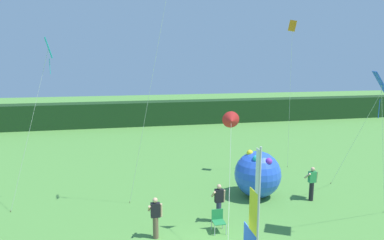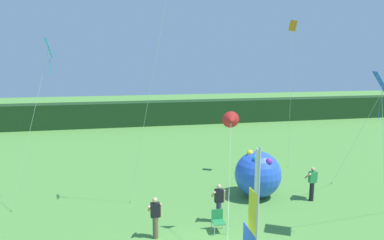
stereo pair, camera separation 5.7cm
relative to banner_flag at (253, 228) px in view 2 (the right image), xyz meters
name	(u,v)px [view 2 (the right image)]	position (x,y,z in m)	size (l,w,h in m)	color
distant_treeline	(149,113)	(-0.81, 28.03, -0.95)	(80.00, 2.40, 2.56)	#193819
banner_flag	(253,228)	(0.00, 0.00, 0.00)	(0.06, 1.03, 4.66)	#B7B7BC
person_near_banner	(219,202)	(0.41, 4.72, -1.32)	(0.55, 0.48, 1.72)	#2D334C
person_mid_field	(155,217)	(-2.38, 3.97, -1.34)	(0.55, 0.48, 1.68)	brown
person_far_left	(312,183)	(5.58, 5.95, -1.31)	(0.55, 0.48, 1.73)	black
inflatable_balloon	(258,174)	(3.14, 7.00, -1.04)	(2.37, 2.37, 2.45)	blue
folding_chair	(218,219)	(0.17, 3.99, -1.72)	(0.51, 0.51, 0.89)	#BCBCC1
kite_red_delta_2	(231,121)	(0.48, 3.53, 2.42)	(1.28, 2.85, 5.01)	brown
kite_cyan_diamond_3	(47,56)	(-6.75, 8.11, 4.89)	(2.29, 0.89, 7.93)	brown
kite_blue_diamond_5	(382,90)	(5.67, 2.15, 3.60)	(3.02, 2.44, 6.52)	brown
kite_orange_box_6	(293,27)	(6.02, 9.51, 6.53)	(1.33, 1.86, 9.16)	brown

